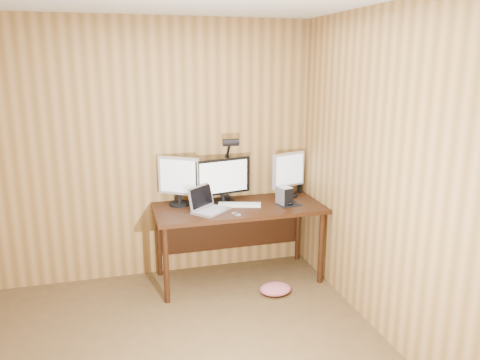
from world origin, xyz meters
name	(u,v)px	position (x,y,z in m)	size (l,w,h in m)	color
room_shell	(154,218)	(0.00, 0.00, 1.25)	(4.00, 4.00, 4.00)	brown
desk	(237,216)	(0.93, 1.70, 0.63)	(1.60, 0.70, 0.75)	black
monitor_center	(223,180)	(0.81, 1.77, 0.98)	(0.56, 0.25, 0.44)	black
monitor_left	(179,179)	(0.39, 1.82, 1.00)	(0.37, 0.27, 0.47)	black
monitor_right	(289,173)	(1.51, 1.82, 1.00)	(0.39, 0.19, 0.45)	black
laptop	(207,205)	(0.61, 1.57, 0.81)	(0.42, 0.41, 0.24)	silver
keyboard	(239,205)	(0.94, 1.65, 0.76)	(0.44, 0.25, 0.02)	white
mousepad	(289,205)	(1.41, 1.54, 0.75)	(0.21, 0.17, 0.00)	black
mouse	(289,202)	(1.41, 1.54, 0.77)	(0.07, 0.12, 0.04)	black
hard_drive	(284,196)	(1.37, 1.58, 0.83)	(0.14, 0.18, 0.17)	silver
phone	(236,214)	(0.84, 1.39, 0.76)	(0.07, 0.10, 0.01)	silver
speaker	(300,186)	(1.68, 1.92, 0.82)	(0.06, 0.06, 0.13)	black
desk_lamp	(229,159)	(0.90, 1.85, 1.16)	(0.15, 0.22, 0.67)	black
fabric_pile	(275,289)	(1.17, 1.23, 0.05)	(0.29, 0.24, 0.09)	#BE5C65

